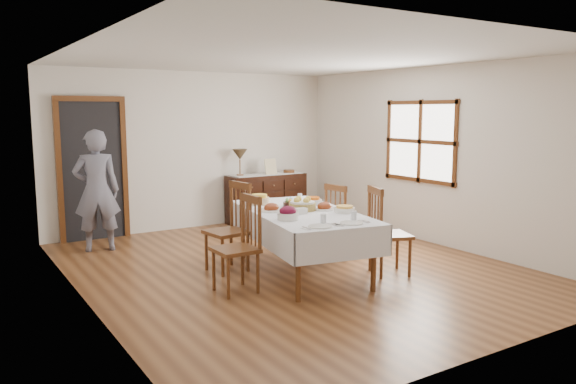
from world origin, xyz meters
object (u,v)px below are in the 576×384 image
sideboard (266,198)px  person (96,187)px  dining_table (302,219)px  table_lamp (240,155)px  chair_left_far (231,226)px  chair_right_near (386,230)px  chair_right_far (342,220)px  chair_left_near (240,243)px

sideboard → person: (-3.04, -0.52, 0.49)m
dining_table → table_lamp: size_ratio=5.19×
chair_left_far → table_lamp: (1.41, 2.44, 0.65)m
dining_table → chair_right_near: (0.83, -0.58, -0.13)m
chair_left_far → person: bearing=-156.0°
chair_right_near → chair_right_far: chair_right_near is taller
chair_left_near → person: 2.83m
person → chair_right_far: bearing=153.7°
chair_left_far → person: size_ratio=0.60×
chair_left_near → person: (-0.85, 2.67, 0.38)m
person → chair_left_near: bearing=119.9°
dining_table → chair_left_near: bearing=-157.0°
dining_table → chair_left_far: chair_left_far is taller
dining_table → chair_right_far: 0.95m
chair_right_near → dining_table: bearing=74.3°
chair_left_far → chair_right_near: bearing=45.3°
dining_table → person: 3.05m
chair_right_near → chair_right_far: (0.04, 0.90, -0.04)m
chair_right_near → chair_right_far: 0.91m
dining_table → sideboard: bearing=77.7°
table_lamp → person: bearing=-167.6°
chair_left_near → sideboard: chair_left_near is taller
dining_table → chair_right_near: size_ratio=2.24×
chair_left_near → chair_right_near: chair_right_near is taller
chair_left_near → table_lamp: 3.71m
chair_right_far → table_lamp: bearing=-4.6°
chair_left_near → chair_right_far: 1.90m
sideboard → table_lamp: size_ratio=3.07×
person → table_lamp: bearing=-155.3°
dining_table → chair_right_near: chair_right_near is taller
chair_right_far → person: bearing=44.1°
chair_left_far → table_lamp: table_lamp is taller
dining_table → chair_left_near: (-0.95, -0.22, -0.14)m
chair_left_near → table_lamp: (1.69, 3.23, 0.67)m
sideboard → chair_left_far: bearing=-128.4°
chair_left_near → sideboard: bearing=145.3°
sideboard → person: bearing=-170.3°
table_lamp → sideboard: bearing=-4.5°
chair_left_near → chair_left_far: size_ratio=0.97×
chair_right_near → sideboard: size_ratio=0.75×
chair_left_far → sideboard: (1.90, 2.40, -0.13)m
sideboard → table_lamp: (-0.50, 0.04, 0.78)m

